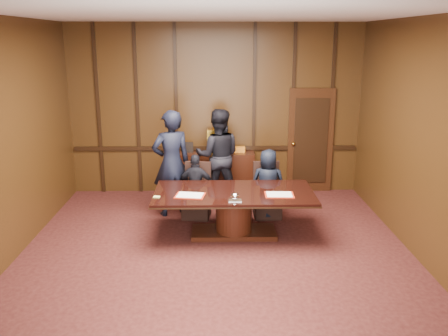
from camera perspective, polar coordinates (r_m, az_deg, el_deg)
name	(u,v)px	position (r m, az deg, el deg)	size (l,w,h in m)	color
room	(220,147)	(6.56, -0.43, 2.50)	(7.00, 7.04, 3.50)	black
sideboard	(216,172)	(9.90, -1.01, -0.47)	(1.60, 0.45, 1.54)	black
conference_table	(234,206)	(7.84, 1.19, -4.59)	(2.62, 1.32, 0.76)	black
folder_left	(190,195)	(7.56, -4.11, -3.30)	(0.51, 0.40, 0.02)	#A8240F
folder_right	(279,195)	(7.63, 6.67, -3.21)	(0.47, 0.35, 0.02)	#A8240F
inkstand	(235,197)	(7.31, 1.34, -3.55)	(0.20, 0.14, 0.12)	white
notepad	(157,197)	(7.56, -8.10, -3.45)	(0.10, 0.07, 0.01)	#ECF075
chair_left	(197,201)	(8.74, -3.29, -3.99)	(0.54, 0.54, 0.99)	black
chair_right	(267,201)	(8.78, 5.20, -3.93)	(0.51, 0.51, 0.99)	black
signatory_left	(196,187)	(8.57, -3.37, -2.25)	(0.70, 0.29, 1.19)	black
signatory_right	(268,184)	(8.60, 5.32, -1.92)	(0.62, 0.41, 1.28)	black
witness_left	(172,163)	(8.68, -6.33, 0.56)	(0.72, 0.47, 1.96)	black
witness_right	(218,156)	(9.37, -0.72, 1.47)	(0.91, 0.71, 1.87)	black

